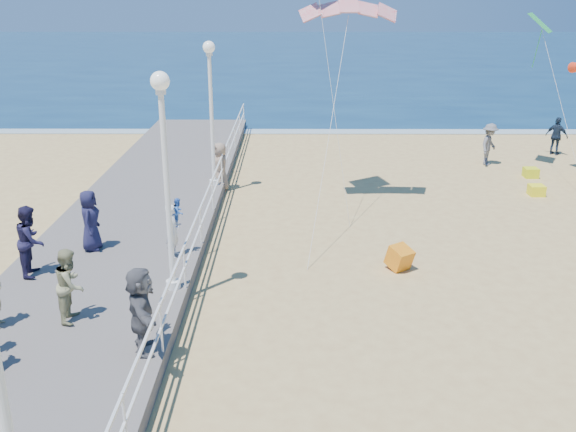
{
  "coord_description": "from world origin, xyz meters",
  "views": [
    {
      "loc": [
        -2.42,
        -14.47,
        7.41
      ],
      "look_at": [
        -2.5,
        2.0,
        1.6
      ],
      "focal_mm": 40.0,
      "sensor_mm": 36.0,
      "label": 1
    }
  ],
  "objects_px": {
    "lamp_post_mid": "(165,161)",
    "beach_walker_b": "(557,136)",
    "lamp_post_far": "(211,99)",
    "spectator_4": "(90,220)",
    "toddler_held": "(178,212)",
    "beach_walker_c": "(220,167)",
    "beach_walker_a": "(489,144)",
    "spectator_7": "(31,240)",
    "spectator_5": "(141,310)",
    "woman_holding_toddler": "(173,231)",
    "spectator_1": "(70,285)",
    "box_kite": "(399,260)",
    "beach_chair_right": "(536,190)",
    "beach_chair_left": "(531,173)"
  },
  "relations": [
    {
      "from": "spectator_4",
      "to": "toddler_held",
      "type": "bearing_deg",
      "value": -100.06
    },
    {
      "from": "spectator_7",
      "to": "beach_chair_right",
      "type": "xyz_separation_m",
      "value": [
        16.09,
        8.13,
        -1.13
      ]
    },
    {
      "from": "spectator_1",
      "to": "spectator_7",
      "type": "height_order",
      "value": "spectator_7"
    },
    {
      "from": "lamp_post_mid",
      "to": "spectator_7",
      "type": "xyz_separation_m",
      "value": [
        -3.77,
        0.84,
        -2.33
      ]
    },
    {
      "from": "spectator_5",
      "to": "spectator_7",
      "type": "height_order",
      "value": "same"
    },
    {
      "from": "spectator_4",
      "to": "beach_walker_b",
      "type": "height_order",
      "value": "spectator_4"
    },
    {
      "from": "spectator_7",
      "to": "beach_walker_a",
      "type": "xyz_separation_m",
      "value": [
        15.52,
        12.64,
        -0.39
      ]
    },
    {
      "from": "spectator_4",
      "to": "beach_walker_b",
      "type": "bearing_deg",
      "value": -57.0
    },
    {
      "from": "woman_holding_toddler",
      "to": "spectator_7",
      "type": "relative_size",
      "value": 0.81
    },
    {
      "from": "spectator_5",
      "to": "beach_walker_a",
      "type": "height_order",
      "value": "spectator_5"
    },
    {
      "from": "beach_walker_a",
      "to": "beach_chair_right",
      "type": "height_order",
      "value": "beach_walker_a"
    },
    {
      "from": "beach_chair_right",
      "to": "spectator_5",
      "type": "bearing_deg",
      "value": -136.1
    },
    {
      "from": "woman_holding_toddler",
      "to": "beach_walker_c",
      "type": "bearing_deg",
      "value": 5.48
    },
    {
      "from": "lamp_post_far",
      "to": "beach_walker_b",
      "type": "height_order",
      "value": "lamp_post_far"
    },
    {
      "from": "spectator_1",
      "to": "spectator_7",
      "type": "distance_m",
      "value": 3.04
    },
    {
      "from": "beach_walker_a",
      "to": "spectator_4",
      "type": "bearing_deg",
      "value": 163.15
    },
    {
      "from": "toddler_held",
      "to": "beach_walker_c",
      "type": "xyz_separation_m",
      "value": [
        0.36,
        7.45,
        -0.7
      ]
    },
    {
      "from": "lamp_post_mid",
      "to": "beach_walker_b",
      "type": "distance_m",
      "value": 22.04
    },
    {
      "from": "toddler_held",
      "to": "beach_walker_c",
      "type": "height_order",
      "value": "toddler_held"
    },
    {
      "from": "spectator_4",
      "to": "spectator_7",
      "type": "xyz_separation_m",
      "value": [
        -1.02,
        -1.69,
        0.05
      ]
    },
    {
      "from": "lamp_post_far",
      "to": "beach_walker_c",
      "type": "relative_size",
      "value": 2.82
    },
    {
      "from": "spectator_7",
      "to": "beach_walker_a",
      "type": "height_order",
      "value": "spectator_7"
    },
    {
      "from": "toddler_held",
      "to": "spectator_5",
      "type": "xyz_separation_m",
      "value": [
        0.09,
        -5.13,
        -0.32
      ]
    },
    {
      "from": "spectator_7",
      "to": "beach_walker_b",
      "type": "bearing_deg",
      "value": -60.91
    },
    {
      "from": "box_kite",
      "to": "beach_chair_right",
      "type": "height_order",
      "value": "box_kite"
    },
    {
      "from": "beach_walker_c",
      "to": "box_kite",
      "type": "distance_m",
      "value": 9.57
    },
    {
      "from": "lamp_post_mid",
      "to": "beach_walker_c",
      "type": "bearing_deg",
      "value": 88.88
    },
    {
      "from": "lamp_post_mid",
      "to": "toddler_held",
      "type": "bearing_deg",
      "value": 94.54
    },
    {
      "from": "lamp_post_mid",
      "to": "spectator_4",
      "type": "distance_m",
      "value": 4.43
    },
    {
      "from": "spectator_4",
      "to": "lamp_post_far",
      "type": "bearing_deg",
      "value": -25.24
    },
    {
      "from": "woman_holding_toddler",
      "to": "toddler_held",
      "type": "relative_size",
      "value": 1.89
    },
    {
      "from": "beach_walker_a",
      "to": "beach_chair_left",
      "type": "distance_m",
      "value": 2.46
    },
    {
      "from": "beach_chair_right",
      "to": "toddler_held",
      "type": "bearing_deg",
      "value": -151.43
    },
    {
      "from": "box_kite",
      "to": "beach_chair_right",
      "type": "distance_m",
      "value": 9.42
    },
    {
      "from": "lamp_post_far",
      "to": "box_kite",
      "type": "distance_m",
      "value": 9.78
    },
    {
      "from": "beach_walker_c",
      "to": "woman_holding_toddler",
      "type": "bearing_deg",
      "value": -25.2
    },
    {
      "from": "beach_walker_b",
      "to": "spectator_1",
      "type": "bearing_deg",
      "value": 87.09
    },
    {
      "from": "beach_walker_c",
      "to": "lamp_post_far",
      "type": "bearing_deg",
      "value": -38.17
    },
    {
      "from": "spectator_1",
      "to": "spectator_4",
      "type": "xyz_separation_m",
      "value": [
        -0.79,
        4.13,
        0.03
      ]
    },
    {
      "from": "beach_walker_a",
      "to": "beach_walker_c",
      "type": "distance_m",
      "value": 12.19
    },
    {
      "from": "toddler_held",
      "to": "box_kite",
      "type": "xyz_separation_m",
      "value": [
        6.14,
        -0.15,
        -1.35
      ]
    },
    {
      "from": "spectator_1",
      "to": "woman_holding_toddler",
      "type": "bearing_deg",
      "value": -26.31
    },
    {
      "from": "beach_walker_b",
      "to": "beach_walker_c",
      "type": "xyz_separation_m",
      "value": [
        -15.32,
        -5.8,
        0.05
      ]
    },
    {
      "from": "lamp_post_mid",
      "to": "beach_walker_b",
      "type": "xyz_separation_m",
      "value": [
        15.51,
        15.42,
        -2.77
      ]
    },
    {
      "from": "lamp_post_far",
      "to": "toddler_held",
      "type": "distance_m",
      "value": 7.12
    },
    {
      "from": "beach_walker_a",
      "to": "beach_walker_b",
      "type": "height_order",
      "value": "beach_walker_a"
    },
    {
      "from": "woman_holding_toddler",
      "to": "beach_chair_left",
      "type": "xyz_separation_m",
      "value": [
        13.3,
        9.45,
        -0.96
      ]
    },
    {
      "from": "spectator_1",
      "to": "beach_walker_a",
      "type": "xyz_separation_m",
      "value": [
        13.71,
        15.08,
        -0.31
      ]
    },
    {
      "from": "spectator_4",
      "to": "spectator_5",
      "type": "bearing_deg",
      "value": -156.33
    },
    {
      "from": "lamp_post_far",
      "to": "beach_walker_b",
      "type": "distance_m",
      "value": 17.01
    }
  ]
}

